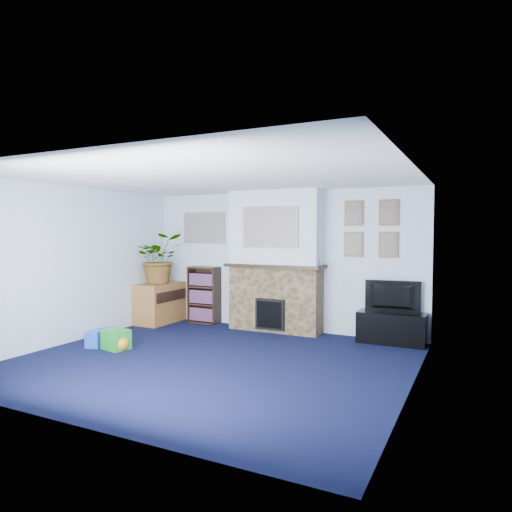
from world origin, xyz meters
The scene contains 26 objects.
floor centered at (0.00, 0.00, 0.00)m, with size 5.00×4.50×0.01m, color black.
ceiling centered at (0.00, 0.00, 2.40)m, with size 5.00×4.50×0.01m, color white.
wall_back centered at (0.00, 2.25, 1.20)m, with size 5.00×0.04×2.40m, color silver.
wall_front centered at (0.00, -2.25, 1.20)m, with size 5.00×0.04×2.40m, color silver.
wall_left centered at (-2.50, 0.00, 1.20)m, with size 0.04×4.50×2.40m, color silver.
wall_right centered at (2.50, 0.00, 1.20)m, with size 0.04×4.50×2.40m, color silver.
chimney_breast centered at (0.00, 2.05, 1.18)m, with size 1.72×0.50×2.40m.
collage_main centered at (0.00, 1.84, 1.78)m, with size 1.00×0.03×0.68m, color gray.
collage_left centered at (-1.55, 2.23, 1.78)m, with size 0.90×0.03×0.58m, color gray.
portrait_tl centered at (1.30, 2.23, 2.00)m, with size 0.30×0.03×0.40m, color brown.
portrait_tr centered at (1.85, 2.23, 2.00)m, with size 0.30×0.03×0.40m, color brown.
portrait_bl centered at (1.30, 2.23, 1.50)m, with size 0.30×0.03×0.40m, color brown.
portrait_br centered at (1.85, 2.23, 1.50)m, with size 0.30×0.03×0.40m, color brown.
tv_stand centered at (1.95, 2.03, 0.22)m, with size 1.00×0.42×0.48m, color black.
television centered at (1.95, 2.05, 0.71)m, with size 0.83×0.11×0.48m, color black.
bookshelf centered at (-1.48, 2.11, 0.50)m, with size 0.58×0.28×1.05m.
sideboard centered at (-2.24, 1.75, 0.35)m, with size 0.53×0.96×0.74m, color #996431.
potted_plant centered at (-2.19, 1.70, 1.21)m, with size 0.84×0.73×0.93m, color #26661E.
mantel_clock centered at (0.03, 2.00, 1.22)m, with size 0.11×0.07×0.15m, color gold.
mantel_candle centered at (0.23, 2.00, 1.23)m, with size 0.04×0.04×0.14m, color #B2BFC6.
mantel_teddy centered at (-0.62, 2.00, 1.22)m, with size 0.14×0.14×0.14m, color slate.
mantel_can centered at (0.78, 2.00, 1.21)m, with size 0.06×0.06×0.12m, color blue.
green_crate centered at (-1.57, -0.10, 0.14)m, with size 0.36×0.29×0.29m, color #198C26.
toy_ball centered at (-1.43, -0.13, 0.09)m, with size 0.20×0.20×0.20m, color orange.
toy_block centered at (-1.93, -0.17, 0.11)m, with size 0.20×0.20×0.24m, color blue.
toy_tube centered at (-2.29, 0.43, 0.07)m, with size 0.16×0.16×0.33m, color blue.
Camera 1 is at (3.15, -5.05, 1.70)m, focal length 32.00 mm.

